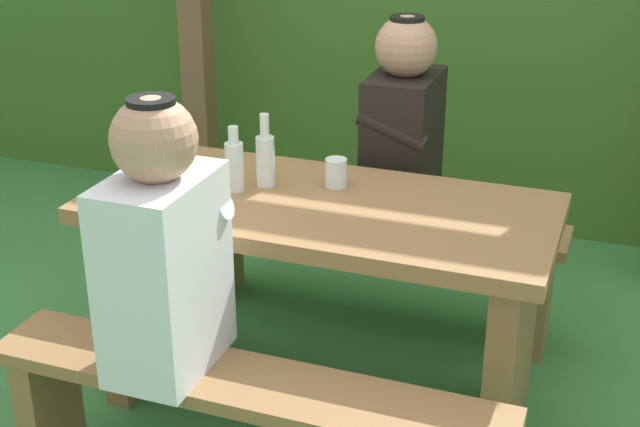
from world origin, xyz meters
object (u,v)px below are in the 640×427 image
person_black_coat (403,128)px  drinking_glass (336,173)px  bench_far (373,242)px  person_white_shirt (163,248)px  bench_near (245,418)px  bottle_left (234,164)px  picnic_table (320,268)px  bottle_right (265,158)px

person_black_coat → drinking_glass: (-0.09, -0.44, -0.02)m
bench_far → person_white_shirt: size_ratio=1.95×
bench_near → bottle_left: (-0.27, 0.56, 0.48)m
drinking_glass → bottle_left: bottle_left is taller
bench_near → person_black_coat: person_black_coat is taller
picnic_table → person_white_shirt: person_white_shirt is taller
bench_far → bottle_left: 0.80m
person_black_coat → drinking_glass: 0.45m
bench_far → person_white_shirt: bearing=-100.3°
bench_far → bottle_right: bottle_right is taller
bench_far → bottle_right: bearing=-111.5°
drinking_glass → bottle_right: bottle_right is taller
bottle_right → bench_near: bearing=-72.3°
bench_far → drinking_glass: bearing=-89.1°
bench_near → bottle_left: bearing=116.0°
person_white_shirt → bottle_right: bearing=89.5°
person_white_shirt → bottle_right: (0.01, 0.63, 0.02)m
person_black_coat → bottle_left: person_black_coat is taller
picnic_table → bench_far: 0.59m
picnic_table → drinking_glass: bearing=87.0°
bench_near → person_black_coat: size_ratio=1.95×
person_white_shirt → bottle_right: person_white_shirt is taller
bench_near → drinking_glass: 0.82m
person_white_shirt → bottle_right: size_ratio=3.12×
person_black_coat → picnic_table: bearing=-99.8°
bench_near → person_white_shirt: size_ratio=1.95×
bench_near → drinking_glass: (0.01, 0.70, 0.44)m
person_white_shirt → bottle_right: 0.63m
person_white_shirt → bench_far: bearing=79.7°
person_black_coat → drinking_glass: size_ratio=7.99×
bench_near → bottle_right: 0.82m
bottle_left → person_white_shirt: bearing=-83.1°
bench_near → bottle_right: (-0.20, 0.63, 0.48)m
bench_near → bottle_left: size_ratio=6.88×
picnic_table → bottle_right: bearing=163.5°
person_white_shirt → bottle_left: bearing=96.9°
bench_near → bench_far: size_ratio=1.00×
bench_far → bottle_left: size_ratio=6.88×
person_black_coat → bottle_left: size_ratio=3.54×
bench_near → bottle_left: bottle_left is taller
person_white_shirt → person_black_coat: (0.30, 1.13, 0.00)m
person_white_shirt → bottle_left: (-0.07, 0.56, 0.02)m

